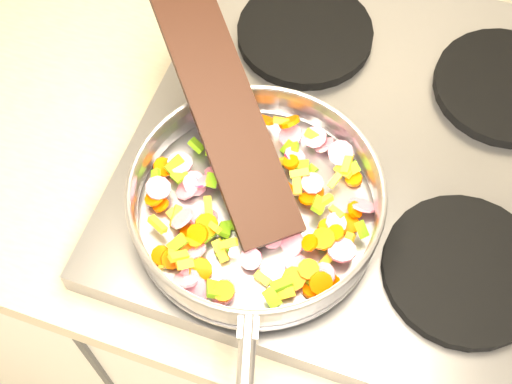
% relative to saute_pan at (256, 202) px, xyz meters
% --- Properties ---
extents(cooktop, '(0.60, 0.60, 0.04)m').
position_rel_saute_pan_xyz_m(cooktop, '(0.11, 0.16, -0.07)').
color(cooktop, '#939399').
rests_on(cooktop, counter_top).
extents(grate_fl, '(0.19, 0.19, 0.02)m').
position_rel_saute_pan_xyz_m(grate_fl, '(-0.03, 0.02, -0.04)').
color(grate_fl, black).
rests_on(grate_fl, cooktop).
extents(grate_fr, '(0.19, 0.19, 0.02)m').
position_rel_saute_pan_xyz_m(grate_fr, '(0.25, 0.02, -0.04)').
color(grate_fr, black).
rests_on(grate_fr, cooktop).
extents(grate_bl, '(0.19, 0.19, 0.02)m').
position_rel_saute_pan_xyz_m(grate_bl, '(-0.03, 0.30, -0.04)').
color(grate_bl, black).
rests_on(grate_bl, cooktop).
extents(grate_br, '(0.19, 0.19, 0.02)m').
position_rel_saute_pan_xyz_m(grate_br, '(0.25, 0.30, -0.04)').
color(grate_br, black).
rests_on(grate_br, cooktop).
extents(saute_pan, '(0.34, 0.49, 0.06)m').
position_rel_saute_pan_xyz_m(saute_pan, '(0.00, 0.00, 0.00)').
color(saute_pan, '#9E9EA5').
rests_on(saute_pan, grate_fl).
extents(vegetable_heap, '(0.27, 0.27, 0.05)m').
position_rel_saute_pan_xyz_m(vegetable_heap, '(0.00, -0.01, -0.01)').
color(vegetable_heap, '#F25A00').
rests_on(vegetable_heap, saute_pan).
extents(wooden_spatula, '(0.27, 0.29, 0.11)m').
position_rel_saute_pan_xyz_m(wooden_spatula, '(-0.07, 0.08, 0.04)').
color(wooden_spatula, black).
rests_on(wooden_spatula, saute_pan).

